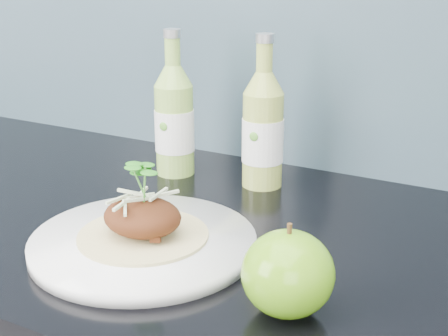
% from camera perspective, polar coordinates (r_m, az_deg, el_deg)
% --- Properties ---
extents(dinner_plate, '(0.32, 0.32, 0.02)m').
position_cam_1_polar(dinner_plate, '(0.78, -7.37, -6.77)').
color(dinner_plate, white).
rests_on(dinner_plate, kitchen_counter).
extents(pork_taco, '(0.16, 0.16, 0.10)m').
position_cam_1_polar(pork_taco, '(0.76, -7.48, -4.28)').
color(pork_taco, tan).
rests_on(pork_taco, dinner_plate).
extents(green_apple, '(0.12, 0.12, 0.10)m').
position_cam_1_polar(green_apple, '(0.63, 5.86, -9.58)').
color(green_apple, '#5A8C0F').
rests_on(green_apple, kitchen_counter).
extents(cider_bottle_left, '(0.08, 0.08, 0.23)m').
position_cam_1_polar(cider_bottle_left, '(1.01, -4.57, 4.34)').
color(cider_bottle_left, '#91BF4F').
rests_on(cider_bottle_left, kitchen_counter).
extents(cider_bottle_right, '(0.07, 0.07, 0.23)m').
position_cam_1_polar(cider_bottle_right, '(0.95, 3.57, 3.48)').
color(cider_bottle_right, '#A2B44B').
rests_on(cider_bottle_right, kitchen_counter).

